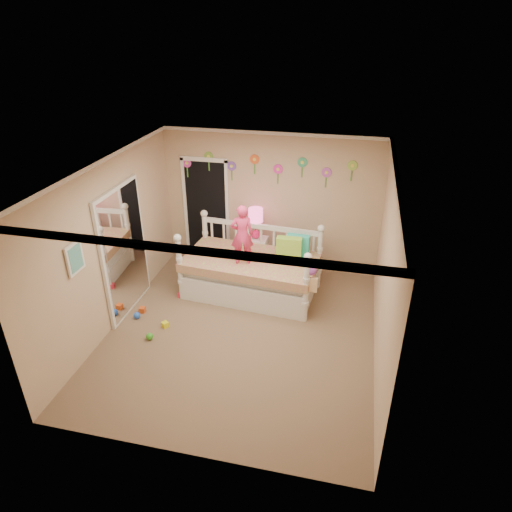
% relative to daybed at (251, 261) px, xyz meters
% --- Properties ---
extents(floor, '(4.00, 4.50, 0.01)m').
position_rel_daybed_xyz_m(floor, '(0.12, -1.18, -0.62)').
color(floor, '#7F684C').
rests_on(floor, ground).
extents(ceiling, '(4.00, 4.50, 0.01)m').
position_rel_daybed_xyz_m(ceiling, '(0.12, -1.18, 1.98)').
color(ceiling, white).
rests_on(ceiling, floor).
extents(back_wall, '(4.00, 0.01, 2.60)m').
position_rel_daybed_xyz_m(back_wall, '(0.12, 1.07, 0.68)').
color(back_wall, tan).
rests_on(back_wall, floor).
extents(left_wall, '(0.01, 4.50, 2.60)m').
position_rel_daybed_xyz_m(left_wall, '(-1.88, -1.18, 0.68)').
color(left_wall, tan).
rests_on(left_wall, floor).
extents(right_wall, '(0.01, 4.50, 2.60)m').
position_rel_daybed_xyz_m(right_wall, '(2.12, -1.18, 0.68)').
color(right_wall, tan).
rests_on(right_wall, floor).
extents(crown_molding, '(4.00, 4.50, 0.06)m').
position_rel_daybed_xyz_m(crown_molding, '(0.12, -1.18, 1.95)').
color(crown_molding, white).
rests_on(crown_molding, ceiling).
extents(daybed, '(2.38, 1.42, 1.24)m').
position_rel_daybed_xyz_m(daybed, '(0.00, 0.00, 0.00)').
color(daybed, white).
rests_on(daybed, floor).
extents(pillow_turquoise, '(0.39, 0.16, 0.38)m').
position_rel_daybed_xyz_m(pillow_turquoise, '(0.76, 0.26, 0.26)').
color(pillow_turquoise, '#29CEAE').
rests_on(pillow_turquoise, daybed).
extents(pillow_lime, '(0.43, 0.18, 0.40)m').
position_rel_daybed_xyz_m(pillow_lime, '(0.63, 0.10, 0.27)').
color(pillow_lime, '#95D340').
rests_on(pillow_lime, daybed).
extents(child, '(0.43, 0.34, 1.02)m').
position_rel_daybed_xyz_m(child, '(-0.10, -0.19, 0.58)').
color(child, '#F43770').
rests_on(child, daybed).
extents(nightstand, '(0.44, 0.34, 0.71)m').
position_rel_daybed_xyz_m(nightstand, '(-0.08, 0.72, -0.26)').
color(nightstand, white).
rests_on(nightstand, floor).
extents(table_lamp, '(0.26, 0.26, 0.58)m').
position_rel_daybed_xyz_m(table_lamp, '(-0.08, 0.72, 0.48)').
color(table_lamp, '#F82169').
rests_on(table_lamp, nightstand).
extents(closet_doorway, '(0.90, 0.04, 2.07)m').
position_rel_daybed_xyz_m(closet_doorway, '(-1.13, 1.05, 0.42)').
color(closet_doorway, black).
rests_on(closet_doorway, back_wall).
extents(flower_decals, '(3.40, 0.02, 0.50)m').
position_rel_daybed_xyz_m(flower_decals, '(0.03, 1.05, 1.32)').
color(flower_decals, '#B2668C').
rests_on(flower_decals, back_wall).
extents(mirror_closet, '(0.07, 1.30, 2.10)m').
position_rel_daybed_xyz_m(mirror_closet, '(-1.84, -0.88, 0.43)').
color(mirror_closet, white).
rests_on(mirror_closet, left_wall).
extents(wall_picture, '(0.05, 0.34, 0.42)m').
position_rel_daybed_xyz_m(wall_picture, '(-1.85, -2.08, 0.93)').
color(wall_picture, white).
rests_on(wall_picture, left_wall).
extents(hanging_bag, '(0.20, 0.16, 0.36)m').
position_rel_daybed_xyz_m(hanging_bag, '(1.09, -0.60, 0.13)').
color(hanging_bag, beige).
rests_on(hanging_bag, daybed).
extents(toy_scatter, '(1.27, 1.51, 0.11)m').
position_rel_daybed_xyz_m(toy_scatter, '(-1.30, -1.07, -0.56)').
color(toy_scatter, '#996666').
rests_on(toy_scatter, floor).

